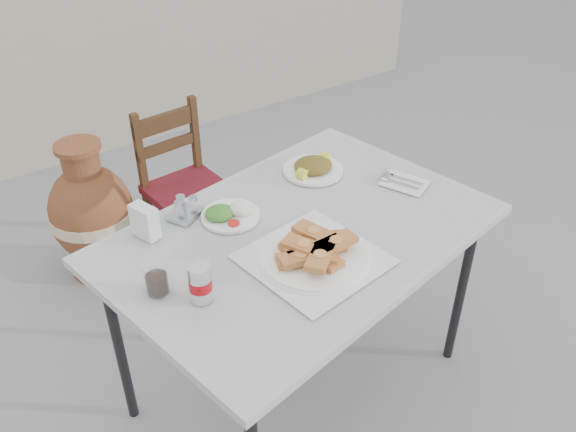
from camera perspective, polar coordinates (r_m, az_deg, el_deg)
ground at (r=2.76m, az=-2.94°, el=-15.31°), size 80.00×80.00×0.00m
cafe_table at (r=2.22m, az=1.18°, el=-2.45°), size 1.52×1.17×0.83m
pide_plate at (r=2.02m, az=2.44°, el=-3.22°), size 0.47×0.47×0.08m
salad_rice_plate at (r=2.24m, az=-5.48°, el=0.30°), size 0.22×0.22×0.05m
salad_chopped_plate at (r=2.51m, az=2.37°, el=4.58°), size 0.25×0.25×0.05m
soda_can at (r=1.88m, az=-8.22°, el=-6.17°), size 0.07×0.07×0.13m
cola_glass at (r=1.94m, az=-12.21°, el=-5.86°), size 0.08×0.08×0.11m
napkin_holder at (r=2.17m, az=-13.25°, el=-0.50°), size 0.08×0.11×0.12m
condiment_caddy at (r=2.26m, az=-9.65°, el=0.60°), size 0.15×0.14×0.09m
cutlery_napkin at (r=2.48m, az=10.56°, el=3.17°), size 0.20×0.22×0.01m
chair at (r=3.20m, az=-9.65°, el=2.75°), size 0.41×0.41×0.85m
terracotta_urn at (r=3.26m, az=-17.84°, el=0.17°), size 0.43×0.43×0.75m
back_wall at (r=4.40m, az=-21.13°, el=12.43°), size 6.00×0.25×1.20m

